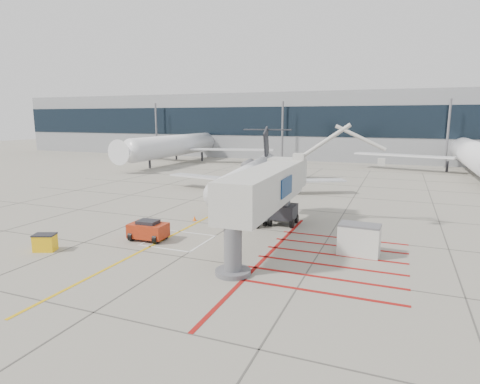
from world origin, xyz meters
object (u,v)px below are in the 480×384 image
at_px(pushback_tug, 148,230).
at_px(spill_bin, 45,242).
at_px(regional_jet, 245,165).
at_px(jet_bridge, 264,195).

distance_m(pushback_tug, spill_bin, 6.80).
bearing_deg(regional_jet, pushback_tug, -101.54).
relative_size(regional_jet, spill_bin, 20.89).
height_order(regional_jet, pushback_tug, regional_jet).
bearing_deg(spill_bin, pushback_tug, 21.12).
relative_size(jet_bridge, pushback_tug, 6.60).
bearing_deg(pushback_tug, jet_bridge, 13.14).
xyz_separation_m(regional_jet, spill_bin, (-5.98, -21.38, -3.10)).
bearing_deg(regional_jet, jet_bridge, -72.07).
relative_size(jet_bridge, spill_bin, 13.04).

